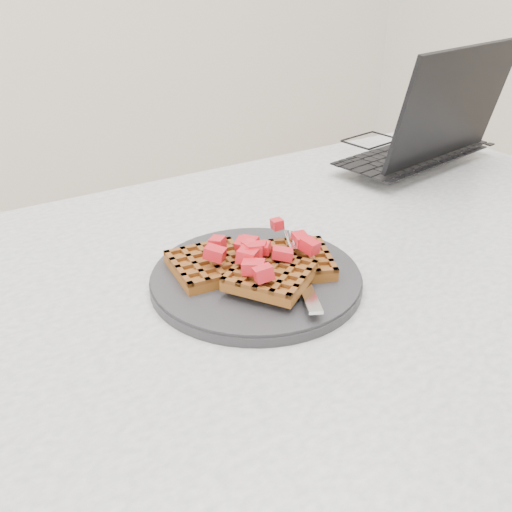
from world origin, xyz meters
The scene contains 6 objects.
table centered at (0.00, 0.00, 0.64)m, with size 1.20×0.80×0.75m.
plate centered at (-0.11, -0.01, 0.76)m, with size 0.27×0.27×0.02m, color #242326.
waffles centered at (-0.11, -0.01, 0.78)m, with size 0.21×0.19×0.03m.
strawberry_pile centered at (-0.11, -0.01, 0.80)m, with size 0.15×0.15×0.02m, color #A7000D, non-canonical shape.
fork centered at (-0.07, -0.04, 0.77)m, with size 0.02×0.18×0.02m, color silver, non-canonical shape.
laptop centered at (0.38, 0.24, 0.79)m, with size 0.37×0.30×0.23m.
Camera 1 is at (-0.44, -0.53, 1.13)m, focal length 40.00 mm.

